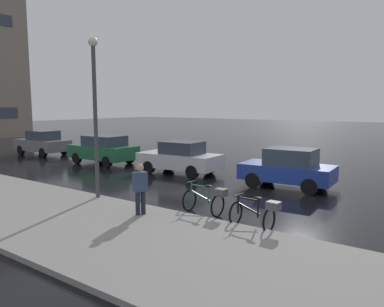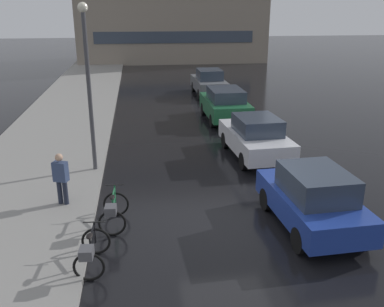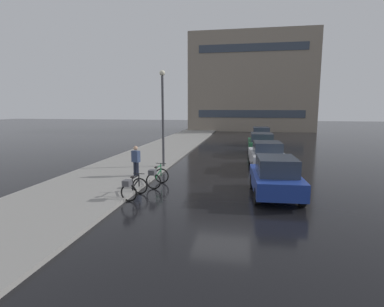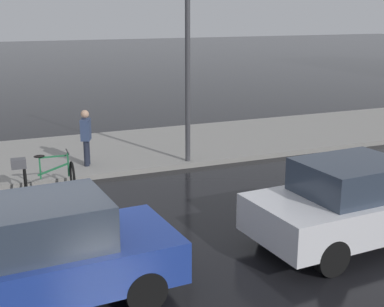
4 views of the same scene
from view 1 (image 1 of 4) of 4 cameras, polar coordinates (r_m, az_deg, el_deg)
ground_plane at (r=14.26m, az=10.29°, el=-6.56°), size 140.00×140.00×0.00m
bicycle_nearest at (r=10.50m, az=9.88°, el=-8.91°), size 0.76×1.40×0.93m
bicycle_second at (r=11.72m, az=2.32°, el=-7.01°), size 0.78×1.45×1.00m
car_blue at (r=15.96m, az=14.43°, el=-2.17°), size 2.01×3.83×1.65m
car_white at (r=18.69m, az=-1.84°, el=-0.63°), size 2.11×4.24×1.63m
car_green at (r=22.46m, az=-13.37°, el=0.63°), size 2.01×4.14×1.65m
car_grey at (r=27.84m, az=-21.83°, el=1.52°), size 1.90×4.19×1.68m
pedestrian at (r=11.31m, az=-7.89°, el=-5.24°), size 0.46×0.37×1.68m
streetlamp at (r=13.50m, az=-14.56°, el=7.06°), size 0.32×0.32×5.71m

